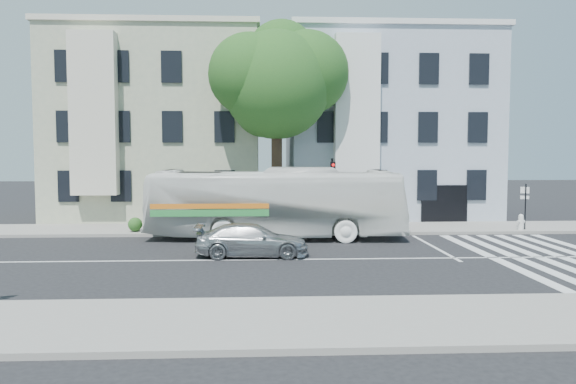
{
  "coord_description": "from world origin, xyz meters",
  "views": [
    {
      "loc": [
        -0.85,
        -20.76,
        4.0
      ],
      "look_at": [
        0.27,
        2.03,
        2.4
      ],
      "focal_mm": 35.0,
      "sensor_mm": 36.0,
      "label": 1
    }
  ],
  "objects": [
    {
      "name": "sidewalk_far",
      "position": [
        0.0,
        8.0,
        0.07
      ],
      "size": [
        80.0,
        4.0,
        0.15
      ],
      "primitive_type": "cube",
      "color": "gray",
      "rests_on": "ground"
    },
    {
      "name": "sedan",
      "position": [
        -1.19,
        0.71,
        0.63
      ],
      "size": [
        1.89,
        4.4,
        1.26
      ],
      "primitive_type": "imported",
      "rotation": [
        0.0,
        0.0,
        1.54
      ],
      "color": "#A9ACB0",
      "rests_on": "ground"
    },
    {
      "name": "hedge",
      "position": [
        -2.74,
        6.8,
        0.5
      ],
      "size": [
        8.52,
        1.09,
        0.7
      ],
      "primitive_type": null,
      "rotation": [
        0.0,
        0.0,
        -0.03
      ],
      "color": "#2D611F",
      "rests_on": "sidewalk_far"
    },
    {
      "name": "far_sign_pole",
      "position": [
        12.43,
        6.69,
        1.62
      ],
      "size": [
        0.4,
        0.23,
        2.3
      ],
      "rotation": [
        0.0,
        0.0,
        -0.37
      ],
      "color": "black",
      "rests_on": "sidewalk_far"
    },
    {
      "name": "ground",
      "position": [
        0.0,
        0.0,
        0.0
      ],
      "size": [
        120.0,
        120.0,
        0.0
      ],
      "primitive_type": "plane",
      "color": "black",
      "rests_on": "ground"
    },
    {
      "name": "fire_hydrant",
      "position": [
        12.16,
        6.5,
        0.56
      ],
      "size": [
        0.46,
        0.3,
        0.8
      ],
      "rotation": [
        0.0,
        0.0,
        0.39
      ],
      "color": "silver",
      "rests_on": "sidewalk_far"
    },
    {
      "name": "building_left",
      "position": [
        -7.0,
        15.0,
        5.5
      ],
      "size": [
        12.0,
        10.0,
        11.0
      ],
      "primitive_type": "cube",
      "color": "#9CA48A",
      "rests_on": "ground"
    },
    {
      "name": "sidewalk_near",
      "position": [
        0.0,
        -8.0,
        0.07
      ],
      "size": [
        80.0,
        4.0,
        0.15
      ],
      "primitive_type": "cube",
      "color": "gray",
      "rests_on": "ground"
    },
    {
      "name": "building_right",
      "position": [
        7.0,
        15.0,
        5.5
      ],
      "size": [
        12.0,
        10.0,
        11.0
      ],
      "primitive_type": "cube",
      "color": "#A1AFBF",
      "rests_on": "ground"
    },
    {
      "name": "bus",
      "position": [
        -0.14,
        5.2,
        1.66
      ],
      "size": [
        3.56,
        12.08,
        3.32
      ],
      "primitive_type": "imported",
      "rotation": [
        0.0,
        0.0,
        1.51
      ],
      "color": "white",
      "rests_on": "ground"
    },
    {
      "name": "traffic_signal",
      "position": [
        2.6,
        5.94,
        2.41
      ],
      "size": [
        0.39,
        0.51,
        3.73
      ],
      "rotation": [
        0.0,
        0.0,
        -0.08
      ],
      "color": "black",
      "rests_on": "ground"
    },
    {
      "name": "street_tree",
      "position": [
        0.06,
        8.74,
        7.83
      ],
      "size": [
        7.3,
        5.9,
        11.1
      ],
      "color": "#2D2116",
      "rests_on": "ground"
    }
  ]
}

